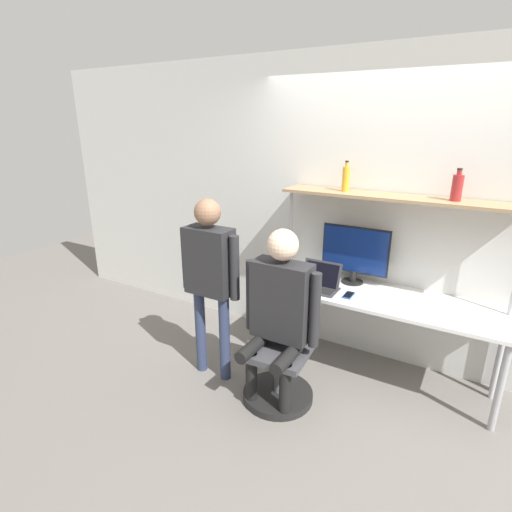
{
  "coord_description": "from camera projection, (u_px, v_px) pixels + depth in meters",
  "views": [
    {
      "loc": [
        0.64,
        -2.79,
        2.12
      ],
      "look_at": [
        -0.89,
        -0.19,
        1.09
      ],
      "focal_mm": 28.0,
      "sensor_mm": 36.0,
      "label": 1
    }
  ],
  "objects": [
    {
      "name": "desk",
      "position": [
        380.0,
        304.0,
        3.32
      ],
      "size": [
        1.96,
        0.63,
        0.74
      ],
      "color": "white",
      "rests_on": "ground_plane"
    },
    {
      "name": "bottle_amber",
      "position": [
        346.0,
        178.0,
        3.32
      ],
      "size": [
        0.06,
        0.06,
        0.25
      ],
      "color": "gold",
      "rests_on": "shelf_unit"
    },
    {
      "name": "office_chair",
      "position": [
        280.0,
        366.0,
        3.17
      ],
      "size": [
        0.56,
        0.56,
        0.91
      ],
      "color": "black",
      "rests_on": "ground_plane"
    },
    {
      "name": "person_standing",
      "position": [
        210.0,
        269.0,
        3.22
      ],
      "size": [
        0.56,
        0.21,
        1.56
      ],
      "color": "#2D3856",
      "rests_on": "ground_plane"
    },
    {
      "name": "bottle_red",
      "position": [
        457.0,
        187.0,
        2.92
      ],
      "size": [
        0.08,
        0.08,
        0.24
      ],
      "color": "maroon",
      "rests_on": "shelf_unit"
    },
    {
      "name": "wall_back",
      "position": [
        398.0,
        216.0,
        3.38
      ],
      "size": [
        8.0,
        0.06,
        2.7
      ],
      "color": "silver",
      "rests_on": "ground_plane"
    },
    {
      "name": "person_seated",
      "position": [
        280.0,
        305.0,
        2.95
      ],
      "size": [
        0.61,
        0.47,
        1.4
      ],
      "color": "black",
      "rests_on": "ground_plane"
    },
    {
      "name": "ground_plane",
      "position": [
        362.0,
        394.0,
        3.26
      ],
      "size": [
        12.0,
        12.0,
        0.0
      ],
      "primitive_type": "plane",
      "color": "slate"
    },
    {
      "name": "shelf_unit",
      "position": [
        393.0,
        218.0,
        3.21
      ],
      "size": [
        1.86,
        0.31,
        1.56
      ],
      "color": "#997A56",
      "rests_on": "ground_plane"
    },
    {
      "name": "laptop",
      "position": [
        320.0,
        281.0,
        3.43
      ],
      "size": [
        0.34,
        0.24,
        0.23
      ],
      "color": "#333338",
      "rests_on": "desk"
    },
    {
      "name": "cell_phone",
      "position": [
        349.0,
        295.0,
        3.3
      ],
      "size": [
        0.07,
        0.15,
        0.01
      ],
      "color": "#264C8C",
      "rests_on": "desk"
    },
    {
      "name": "monitor",
      "position": [
        355.0,
        252.0,
        3.49
      ],
      "size": [
        0.59,
        0.19,
        0.51
      ],
      "color": "black",
      "rests_on": "desk"
    }
  ]
}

